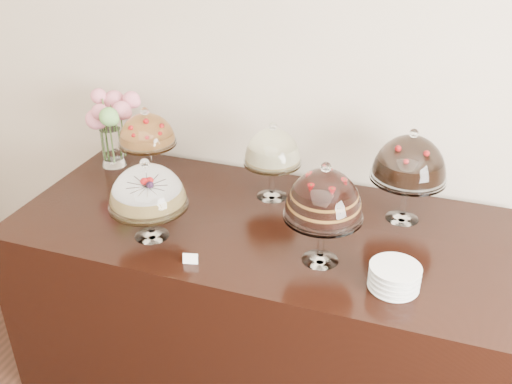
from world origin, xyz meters
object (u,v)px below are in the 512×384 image
(cake_stand_sugar_sponge, at_px, (147,190))
(cake_stand_cheesecake, at_px, (273,150))
(cake_stand_choco_layer, at_px, (324,198))
(plate_stack, at_px, (394,277))
(cake_stand_dark_choco, at_px, (410,162))
(flower_vase, at_px, (111,120))
(cake_stand_fruit_tart, at_px, (147,133))
(display_counter, at_px, (259,301))

(cake_stand_sugar_sponge, distance_m, cake_stand_cheesecake, 0.63)
(cake_stand_choco_layer, relative_size, plate_stack, 2.34)
(cake_stand_sugar_sponge, height_order, cake_stand_dark_choco, cake_stand_dark_choco)
(cake_stand_dark_choco, bearing_deg, cake_stand_choco_layer, -122.20)
(cake_stand_dark_choco, bearing_deg, flower_vase, 177.51)
(cake_stand_fruit_tart, bearing_deg, cake_stand_cheesecake, 0.69)
(cake_stand_dark_choco, xyz_separation_m, plate_stack, (0.03, -0.52, -0.24))
(cake_stand_dark_choco, height_order, cake_stand_fruit_tart, cake_stand_dark_choco)
(cake_stand_sugar_sponge, relative_size, cake_stand_fruit_tart, 0.97)
(cake_stand_dark_choco, height_order, plate_stack, cake_stand_dark_choco)
(display_counter, xyz_separation_m, plate_stack, (0.62, -0.28, 0.50))
(cake_stand_choco_layer, distance_m, flower_vase, 1.34)
(cake_stand_cheesecake, bearing_deg, display_counter, -84.89)
(cake_stand_dark_choco, bearing_deg, cake_stand_sugar_sponge, -153.53)
(display_counter, height_order, cake_stand_fruit_tart, cake_stand_fruit_tart)
(cake_stand_sugar_sponge, distance_m, cake_stand_fruit_tart, 0.57)
(cake_stand_cheesecake, height_order, flower_vase, flower_vase)
(display_counter, distance_m, cake_stand_choco_layer, 0.83)
(cake_stand_choco_layer, height_order, cake_stand_dark_choco, same)
(cake_stand_sugar_sponge, bearing_deg, cake_stand_choco_layer, 4.91)
(cake_stand_fruit_tart, height_order, plate_stack, cake_stand_fruit_tart)
(cake_stand_dark_choco, distance_m, flower_vase, 1.52)
(cake_stand_dark_choco, bearing_deg, cake_stand_fruit_tart, -179.86)
(flower_vase, distance_m, plate_stack, 1.67)
(flower_vase, xyz_separation_m, plate_stack, (1.55, -0.59, -0.21))
(display_counter, relative_size, cake_stand_fruit_tart, 5.83)
(cake_stand_dark_choco, relative_size, flower_vase, 1.10)
(cake_stand_fruit_tart, distance_m, flower_vase, 0.26)
(cake_stand_choco_layer, bearing_deg, cake_stand_cheesecake, 128.03)
(display_counter, relative_size, flower_vase, 5.53)
(cake_stand_sugar_sponge, relative_size, cake_stand_choco_layer, 0.84)
(display_counter, xyz_separation_m, cake_stand_cheesecake, (-0.02, 0.25, 0.69))
(plate_stack, bearing_deg, flower_vase, 159.17)
(cake_stand_choco_layer, height_order, flower_vase, cake_stand_choco_layer)
(cake_stand_sugar_sponge, height_order, cake_stand_choco_layer, cake_stand_choco_layer)
(display_counter, xyz_separation_m, cake_stand_sugar_sponge, (-0.40, -0.25, 0.67))
(cake_stand_cheesecake, relative_size, plate_stack, 2.06)
(display_counter, height_order, flower_vase, flower_vase)
(display_counter, bearing_deg, cake_stand_dark_choco, 22.22)
(cake_stand_cheesecake, bearing_deg, plate_stack, -39.19)
(cake_stand_choco_layer, distance_m, cake_stand_cheesecake, 0.56)
(cake_stand_sugar_sponge, bearing_deg, plate_stack, -1.31)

